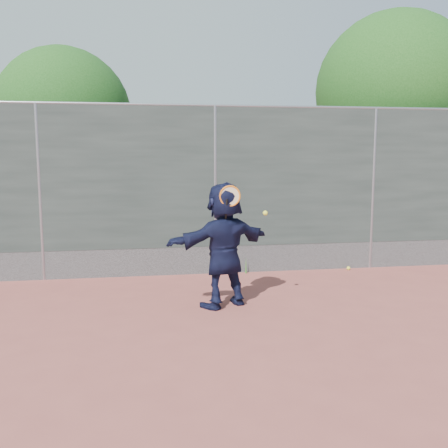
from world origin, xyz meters
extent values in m
plane|color=#9E4C42|center=(0.00, 0.00, 0.00)|extent=(80.00, 80.00, 0.00)
imported|color=#121632|center=(-0.16, 1.52, 0.89)|extent=(1.71, 1.17, 1.77)
sphere|color=#F6F436|center=(2.51, 3.35, 0.03)|extent=(0.07, 0.07, 0.07)
cube|color=#38423D|center=(0.00, 3.50, 1.75)|extent=(20.00, 0.04, 2.50)
cube|color=slate|center=(0.00, 3.50, 0.25)|extent=(20.00, 0.03, 0.50)
cylinder|color=gray|center=(0.00, 3.50, 3.00)|extent=(20.00, 0.05, 0.05)
cylinder|color=gray|center=(-3.00, 3.50, 1.50)|extent=(0.06, 0.06, 3.00)
cylinder|color=gray|center=(0.00, 3.50, 1.50)|extent=(0.06, 0.06, 3.00)
cylinder|color=gray|center=(3.00, 3.50, 1.50)|extent=(0.06, 0.06, 3.00)
torus|color=orange|center=(-0.11, 1.32, 1.59)|extent=(0.29, 0.03, 0.29)
cylinder|color=beige|center=(-0.11, 1.32, 1.59)|extent=(0.25, 0.01, 0.25)
cylinder|color=black|center=(-0.16, 1.34, 1.39)|extent=(0.03, 0.13, 0.33)
sphere|color=#F6F436|center=(0.40, 1.39, 1.34)|extent=(0.07, 0.07, 0.07)
cylinder|color=#382314|center=(4.50, 5.70, 1.30)|extent=(0.28, 0.28, 2.60)
sphere|color=#23561C|center=(4.50, 5.70, 3.59)|extent=(3.60, 3.60, 3.60)
sphere|color=#23561C|center=(5.22, 5.90, 3.23)|extent=(2.52, 2.52, 2.52)
cylinder|color=#382314|center=(-3.00, 6.50, 1.10)|extent=(0.28, 0.28, 2.20)
sphere|color=#23561C|center=(-3.00, 6.50, 3.03)|extent=(3.00, 3.00, 3.00)
sphere|color=#23561C|center=(-2.40, 6.70, 2.73)|extent=(2.10, 2.10, 2.10)
cone|color=#387226|center=(0.25, 3.38, 0.13)|extent=(0.03, 0.03, 0.26)
cone|color=#387226|center=(0.55, 3.40, 0.15)|extent=(0.03, 0.03, 0.30)
cone|color=#387226|center=(-0.10, 3.36, 0.11)|extent=(0.03, 0.03, 0.22)
camera|label=1|loc=(-1.27, -5.32, 2.14)|focal=40.00mm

